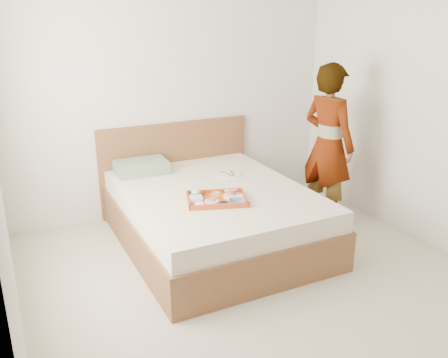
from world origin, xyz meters
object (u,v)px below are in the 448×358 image
person (328,145)px  tray (217,199)px  dinner_plate (229,174)px  bed (214,216)px

person → tray: bearing=87.5°
person → dinner_plate: bearing=56.9°
dinner_plate → person: (0.92, -0.34, 0.27)m
bed → dinner_plate: bearing=44.3°
tray → dinner_plate: size_ratio=1.96×
tray → dinner_plate: (0.42, 0.58, -0.02)m
bed → person: person is taller
bed → person: size_ratio=1.25×
bed → tray: bearing=-111.1°
dinner_plate → person: 1.01m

